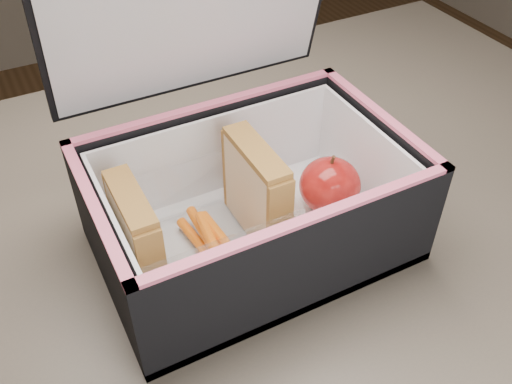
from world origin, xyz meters
The scene contains 8 objects.
kitchen_table centered at (0.00, 0.00, 0.66)m, with size 1.20×0.80×0.75m.
lunch_bag centered at (0.00, -0.03, 0.82)m, with size 0.32×0.26×0.32m.
plastic_tub centered at (-0.06, -0.03, 0.80)m, with size 0.17×0.12×0.07m, color white, non-canonical shape.
sandwich_left centered at (-0.12, -0.03, 0.82)m, with size 0.03×0.09×0.10m.
sandwich_right centered at (0.01, -0.03, 0.82)m, with size 0.03×0.10×0.11m.
carrot_sticks centered at (-0.05, -0.05, 0.79)m, with size 0.03×0.12×0.03m.
paper_napkin centered at (0.09, -0.03, 0.77)m, with size 0.07×0.08×0.01m, color white.
red_apple centered at (0.09, -0.04, 0.80)m, with size 0.08×0.08×0.07m.
Camera 1 is at (-0.20, -0.42, 1.20)m, focal length 40.00 mm.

